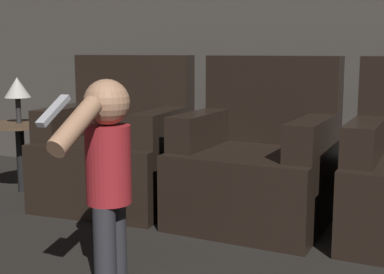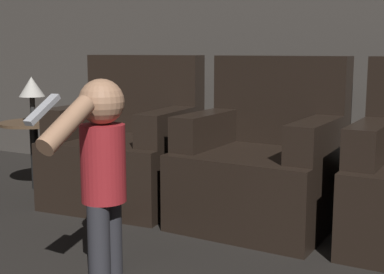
# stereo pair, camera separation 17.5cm
# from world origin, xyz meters

# --- Properties ---
(wall_back) EXTENTS (8.40, 0.05, 2.60)m
(wall_back) POSITION_xyz_m (0.00, 4.50, 1.30)
(wall_back) COLOR #423D38
(wall_back) RESTS_ON ground_plane
(armchair_left) EXTENTS (0.88, 0.84, 0.96)m
(armchair_left) POSITION_xyz_m (-0.72, 3.59, 0.33)
(armchair_left) COLOR black
(armchair_left) RESTS_ON ground_plane
(armchair_middle) EXTENTS (0.86, 0.81, 0.96)m
(armchair_middle) POSITION_xyz_m (0.22, 3.59, 0.33)
(armchair_middle) COLOR black
(armchair_middle) RESTS_ON ground_plane
(person_toddler) EXTENTS (0.19, 0.60, 0.88)m
(person_toddler) POSITION_xyz_m (-0.10, 2.52, 0.52)
(person_toddler) COLOR #28282D
(person_toddler) RESTS_ON ground_plane
(side_table) EXTENTS (0.48, 0.48, 0.49)m
(side_table) POSITION_xyz_m (-1.49, 3.54, 0.41)
(side_table) COLOR black
(side_table) RESTS_ON ground_plane
(lamp) EXTENTS (0.18, 0.18, 0.32)m
(lamp) POSITION_xyz_m (-1.49, 3.54, 0.73)
(lamp) COLOR #262626
(lamp) RESTS_ON side_table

